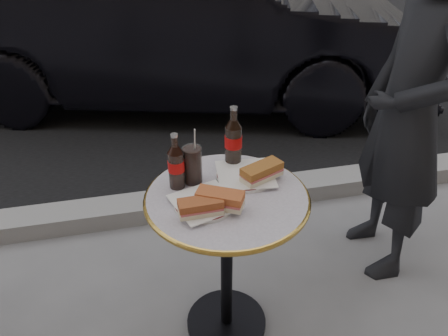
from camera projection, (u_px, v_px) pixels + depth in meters
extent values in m
plane|color=slate|center=(226.00, 324.00, 2.01)|extent=(80.00, 80.00, 0.00)
cube|color=black|center=(147.00, 35.00, 6.14)|extent=(40.00, 8.00, 0.00)
cube|color=gray|center=(194.00, 202.00, 2.73)|extent=(40.00, 0.20, 0.12)
cylinder|color=silver|center=(204.00, 204.00, 1.57)|extent=(0.25, 0.25, 0.01)
cylinder|color=white|center=(245.00, 176.00, 1.72)|extent=(0.29, 0.29, 0.01)
cube|color=#984B26|center=(201.00, 207.00, 1.50)|extent=(0.16, 0.08, 0.05)
cube|color=#B0562C|center=(220.00, 200.00, 1.53)|extent=(0.18, 0.15, 0.06)
cube|color=#965A26|center=(262.00, 172.00, 1.68)|extent=(0.18, 0.14, 0.06)
cylinder|color=black|center=(193.00, 165.00, 1.66)|extent=(0.10, 0.10, 0.15)
imported|color=black|center=(179.00, 25.00, 3.85)|extent=(2.58, 4.52, 1.41)
imported|color=black|center=(408.00, 117.00, 1.96)|extent=(0.43, 0.63, 1.66)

